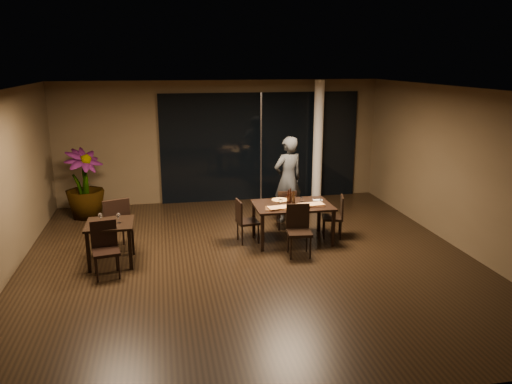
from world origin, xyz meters
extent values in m
plane|color=black|center=(0.00, 0.00, 0.00)|extent=(8.00, 8.00, 0.00)
cube|color=#463825|center=(0.00, 4.05, 1.50)|extent=(8.00, 0.10, 3.00)
cube|color=#463825|center=(0.00, -4.05, 1.50)|extent=(8.00, 0.10, 3.00)
cube|color=#463825|center=(4.05, 0.00, 1.50)|extent=(0.10, 8.00, 3.00)
cube|color=silver|center=(0.00, 0.00, 3.02)|extent=(8.00, 8.00, 0.04)
cube|color=black|center=(1.00, 3.96, 1.35)|extent=(5.00, 0.06, 2.70)
cylinder|color=white|center=(2.40, 3.65, 1.50)|extent=(0.24, 0.24, 3.00)
cube|color=black|center=(1.00, 0.80, 0.73)|extent=(1.50, 1.00, 0.04)
cube|color=black|center=(0.31, 0.36, 0.35)|extent=(0.06, 0.06, 0.71)
cube|color=black|center=(1.69, 0.36, 0.35)|extent=(0.06, 0.06, 0.71)
cube|color=black|center=(0.31, 1.24, 0.35)|extent=(0.06, 0.06, 0.71)
cube|color=black|center=(1.69, 1.24, 0.35)|extent=(0.06, 0.06, 0.71)
cube|color=black|center=(-2.40, 0.30, 0.73)|extent=(0.80, 0.80, 0.04)
cube|color=black|center=(-2.74, -0.04, 0.35)|extent=(0.06, 0.06, 0.71)
cube|color=black|center=(-2.06, -0.04, 0.35)|extent=(0.06, 0.06, 0.71)
cube|color=black|center=(-2.74, 0.64, 0.35)|extent=(0.06, 0.06, 0.71)
cube|color=black|center=(-2.06, 0.64, 0.35)|extent=(0.06, 0.06, 0.71)
cube|color=black|center=(1.07, 1.58, 0.41)|extent=(0.44, 0.44, 0.05)
cylinder|color=black|center=(1.25, 1.72, 0.20)|extent=(0.03, 0.03, 0.41)
cylinder|color=black|center=(0.92, 1.76, 0.20)|extent=(0.03, 0.03, 0.41)
cylinder|color=black|center=(1.21, 1.40, 0.20)|extent=(0.03, 0.03, 0.41)
cylinder|color=black|center=(0.89, 1.43, 0.20)|extent=(0.03, 0.03, 0.41)
cube|color=black|center=(1.05, 1.40, 0.63)|extent=(0.40, 0.08, 0.45)
cube|color=black|center=(0.92, 0.02, 0.44)|extent=(0.47, 0.47, 0.05)
cylinder|color=black|center=(0.73, -0.13, 0.22)|extent=(0.04, 0.04, 0.44)
cylinder|color=black|center=(1.08, -0.17, 0.22)|extent=(0.04, 0.04, 0.44)
cylinder|color=black|center=(0.77, 0.22, 0.22)|extent=(0.04, 0.04, 0.44)
cylinder|color=black|center=(1.12, 0.18, 0.22)|extent=(0.04, 0.04, 0.44)
cube|color=black|center=(0.94, 0.22, 0.69)|extent=(0.43, 0.08, 0.49)
cube|color=black|center=(0.13, 0.91, 0.41)|extent=(0.44, 0.44, 0.05)
cylinder|color=black|center=(0.31, 0.77, 0.20)|extent=(0.03, 0.03, 0.41)
cylinder|color=black|center=(0.27, 1.09, 0.20)|extent=(0.03, 0.03, 0.41)
cylinder|color=black|center=(-0.01, 0.73, 0.20)|extent=(0.03, 0.03, 0.41)
cylinder|color=black|center=(-0.05, 1.05, 0.20)|extent=(0.03, 0.03, 0.41)
cube|color=black|center=(-0.05, 0.89, 0.63)|extent=(0.08, 0.40, 0.45)
cube|color=black|center=(1.85, 0.86, 0.41)|extent=(0.49, 0.49, 0.05)
cylinder|color=black|center=(1.73, 1.06, 0.20)|extent=(0.03, 0.03, 0.41)
cylinder|color=black|center=(1.65, 0.75, 0.20)|extent=(0.03, 0.03, 0.41)
cylinder|color=black|center=(2.05, 0.97, 0.20)|extent=(0.03, 0.03, 0.41)
cylinder|color=black|center=(1.96, 0.66, 0.20)|extent=(0.03, 0.03, 0.41)
cube|color=black|center=(2.02, 0.81, 0.63)|extent=(0.14, 0.39, 0.45)
cube|color=black|center=(-2.38, 0.94, 0.49)|extent=(0.61, 0.61, 0.05)
cylinder|color=black|center=(-2.26, 1.19, 0.25)|extent=(0.04, 0.04, 0.49)
cylinder|color=black|center=(-2.63, 1.07, 0.25)|extent=(0.04, 0.04, 0.49)
cylinder|color=black|center=(-2.13, 0.82, 0.25)|extent=(0.04, 0.04, 0.49)
cylinder|color=black|center=(-2.51, 0.69, 0.25)|extent=(0.04, 0.04, 0.49)
cube|color=black|center=(-2.31, 0.74, 0.76)|extent=(0.47, 0.20, 0.55)
cube|color=black|center=(-2.43, -0.26, 0.43)|extent=(0.49, 0.49, 0.05)
cylinder|color=black|center=(-2.57, -0.46, 0.22)|extent=(0.03, 0.03, 0.43)
cylinder|color=black|center=(-2.23, -0.40, 0.22)|extent=(0.03, 0.03, 0.43)
cylinder|color=black|center=(-2.63, -0.12, 0.22)|extent=(0.03, 0.03, 0.43)
cylinder|color=black|center=(-2.29, -0.06, 0.22)|extent=(0.03, 0.03, 0.43)
cube|color=black|center=(-2.47, -0.07, 0.67)|extent=(0.42, 0.12, 0.48)
imported|color=#292C2E|center=(1.22, 2.04, 0.95)|extent=(0.75, 0.61, 1.89)
imported|color=#1C4617|center=(-3.20, 3.16, 0.78)|extent=(1.20, 1.20, 1.56)
cube|color=#422815|center=(0.70, 0.55, 0.76)|extent=(0.62, 0.38, 0.01)
cube|color=#452716|center=(1.32, 0.63, 0.76)|extent=(0.51, 0.27, 0.01)
cylinder|color=#C04015|center=(0.83, 1.11, 0.76)|extent=(0.33, 0.33, 0.01)
cylinder|color=white|center=(0.78, 0.88, 0.79)|extent=(0.07, 0.07, 0.09)
cylinder|color=white|center=(1.22, 0.95, 0.79)|extent=(0.07, 0.07, 0.08)
cube|color=white|center=(1.50, 0.66, 0.76)|extent=(0.19, 0.12, 0.01)
cube|color=white|center=(1.56, 0.96, 0.76)|extent=(0.20, 0.14, 0.01)
cube|color=silver|center=(-2.38, 0.10, 0.76)|extent=(0.19, 0.12, 0.01)
camera|label=1|loc=(-1.46, -8.21, 3.48)|focal=35.00mm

